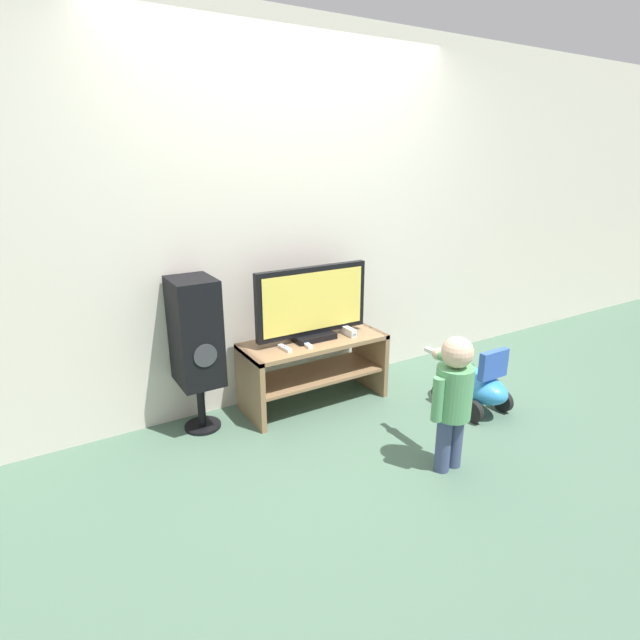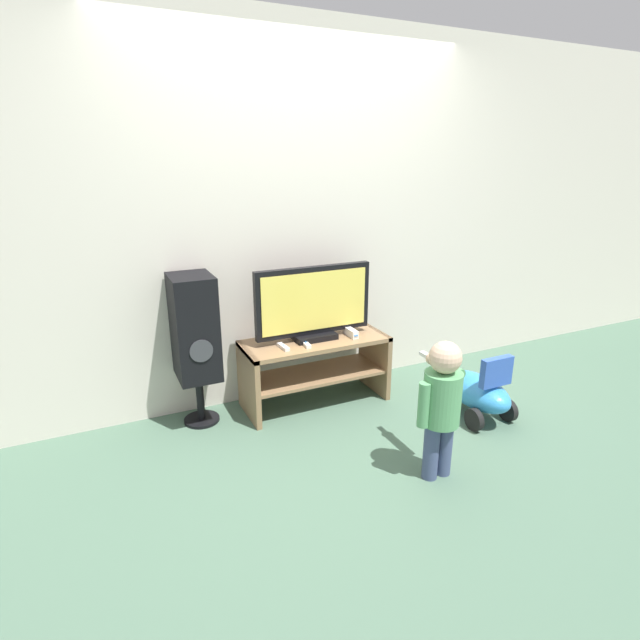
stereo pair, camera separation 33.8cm
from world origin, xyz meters
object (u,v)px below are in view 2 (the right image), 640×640
Objects in this scene: speaker_tower at (195,330)px; ride_on_toy at (477,391)px; remote_secondary at (306,344)px; game_console at (351,332)px; remote_primary at (283,347)px; child at (441,399)px; television at (314,304)px.

speaker_tower is 1.80× the size of ride_on_toy.
remote_secondary reaches higher than ride_on_toy.
remote_secondary is 1.22m from ride_on_toy.
game_console is 0.29× the size of ride_on_toy.
remote_secondary is 0.13× the size of speaker_tower.
remote_primary is at bearing 153.55° from ride_on_toy.
speaker_tower is at bearing 165.02° from remote_primary.
game_console is 0.20× the size of child.
television is at bearing 102.51° from child.
child is (-0.01, -1.04, -0.04)m from game_console.
television reaches higher than ride_on_toy.
ride_on_toy is (1.03, -0.58, -0.32)m from remote_secondary.
television is 1.27m from ride_on_toy.
ride_on_toy is (1.19, -0.59, -0.32)m from remote_primary.
child reaches higher than ride_on_toy.
remote_primary is at bearing 174.83° from remote_secondary.
speaker_tower reaches higher than remote_secondary.
ride_on_toy is at bearing -23.02° from speaker_tower.
television is 0.35m from game_console.
television is 0.29m from remote_secondary.
game_console reaches higher than remote_primary.
remote_primary is 0.59m from speaker_tower.
television is 0.84× the size of speaker_tower.
remote_secondary is at bearing 109.43° from child.
television reaches higher than remote_secondary.
remote_primary is 0.24× the size of ride_on_toy.
game_console is 1.04m from child.
game_console is 0.16× the size of speaker_tower.
game_console is at bearing -14.27° from television.
child is (0.35, -1.00, -0.03)m from remote_secondary.
child is at bearing -90.79° from game_console.
child is 1.59m from speaker_tower.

